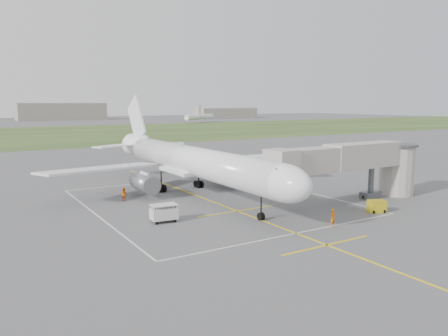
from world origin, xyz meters
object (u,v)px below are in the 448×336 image
gpu_unit (377,206)px  ramp_worker_wing (124,194)px  baggage_cart (164,213)px  jet_bridge (359,163)px  airliner (193,162)px  ramp_worker_nose (333,218)px

gpu_unit → ramp_worker_wing: 30.11m
baggage_cart → jet_bridge: bearing=-2.6°
airliner → gpu_unit: bearing=-56.2°
ramp_worker_wing → baggage_cart: bearing=141.7°
baggage_cart → ramp_worker_wing: bearing=96.8°
jet_bridge → gpu_unit: size_ratio=10.90×
jet_bridge → ramp_worker_wing: bearing=148.2°
gpu_unit → ramp_worker_wing: ramp_worker_wing is taller
gpu_unit → ramp_worker_wing: (-22.03, 20.52, 0.14)m
jet_bridge → ramp_worker_wing: (-24.81, 15.41, -3.93)m
airliner → ramp_worker_wing: size_ratio=28.67×
gpu_unit → baggage_cart: (-21.83, 8.75, 0.26)m
airliner → ramp_worker_nose: size_ratio=26.21×
ramp_worker_nose → ramp_worker_wing: (-13.69, 22.08, -0.08)m
jet_bridge → ramp_worker_wing: jet_bridge is taller
airliner → ramp_worker_wing: (-9.09, 1.16, -3.58)m
baggage_cart → ramp_worker_wing: size_ratio=1.71×
jet_bridge → baggage_cart: size_ratio=8.38×
jet_bridge → gpu_unit: jet_bridge is taller
jet_bridge → ramp_worker_nose: bearing=-149.1°
jet_bridge → ramp_worker_nose: 13.53m
airliner → gpu_unit: 23.58m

